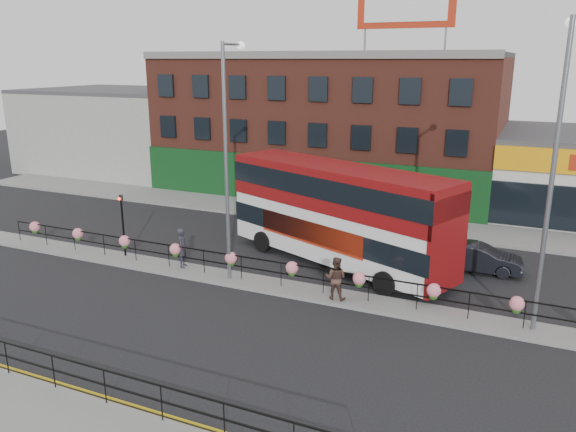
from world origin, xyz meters
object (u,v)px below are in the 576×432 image
at_px(double_decker_bus, 339,205).
at_px(pedestrian_b, 336,278).
at_px(lamp_column_east, 555,153).
at_px(car, 478,258).
at_px(pedestrian_a, 183,248).
at_px(lamp_column_west, 229,143).

height_order(double_decker_bus, pedestrian_b, double_decker_bus).
bearing_deg(lamp_column_east, car, 115.48).
bearing_deg(pedestrian_a, lamp_column_west, -110.55).
xyz_separation_m(car, lamp_column_east, (2.61, -5.47, 6.08)).
bearing_deg(lamp_column_west, pedestrian_a, 178.02).
relative_size(car, pedestrian_b, 2.27).
relative_size(double_decker_bus, lamp_column_east, 1.12).
bearing_deg(double_decker_bus, lamp_column_west, -135.24).
relative_size(pedestrian_b, lamp_column_west, 0.18).
height_order(car, pedestrian_a, pedestrian_a).
bearing_deg(lamp_column_west, lamp_column_east, 0.93).
bearing_deg(pedestrian_b, lamp_column_west, -7.45).
xyz_separation_m(double_decker_bus, pedestrian_a, (-6.60, -3.70, -1.93)).
bearing_deg(pedestrian_b, lamp_column_east, -177.15).
height_order(pedestrian_a, pedestrian_b, pedestrian_a).
bearing_deg(lamp_column_east, double_decker_bus, 158.44).
distance_m(pedestrian_a, lamp_column_west, 5.93).
distance_m(pedestrian_a, lamp_column_east, 16.66).
xyz_separation_m(pedestrian_b, lamp_column_west, (-5.23, 0.48, 5.28)).
distance_m(double_decker_bus, car, 7.14).
bearing_deg(pedestrian_a, pedestrian_b, -112.65).
distance_m(lamp_column_west, lamp_column_east, 12.91).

